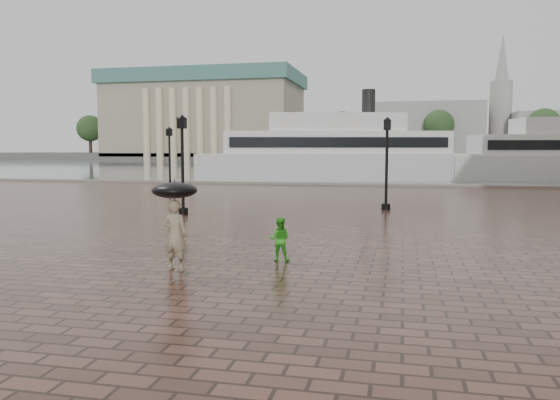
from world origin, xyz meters
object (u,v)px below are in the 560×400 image
(adult_pedestrian, at_px, (175,235))
(child_pedestrian, at_px, (280,239))
(street_lamps, at_px, (238,161))
(ferry_near, at_px, (335,153))

(adult_pedestrian, distance_m, child_pedestrian, 2.80)
(street_lamps, height_order, child_pedestrian, street_lamps)
(street_lamps, distance_m, child_pedestrian, 15.76)
(adult_pedestrian, bearing_deg, ferry_near, -81.29)
(ferry_near, bearing_deg, child_pedestrian, -99.63)
(ferry_near, bearing_deg, adult_pedestrian, -102.92)
(child_pedestrian, distance_m, ferry_near, 39.59)
(child_pedestrian, height_order, ferry_near, ferry_near)
(adult_pedestrian, distance_m, ferry_near, 41.12)
(street_lamps, relative_size, ferry_near, 0.56)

